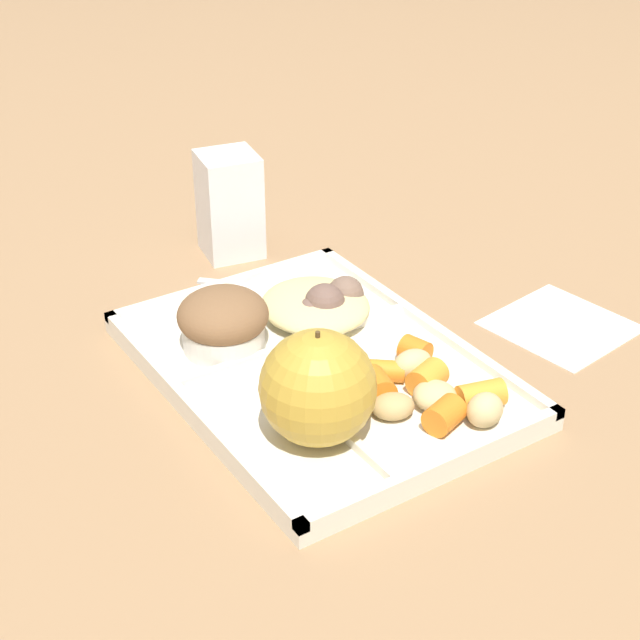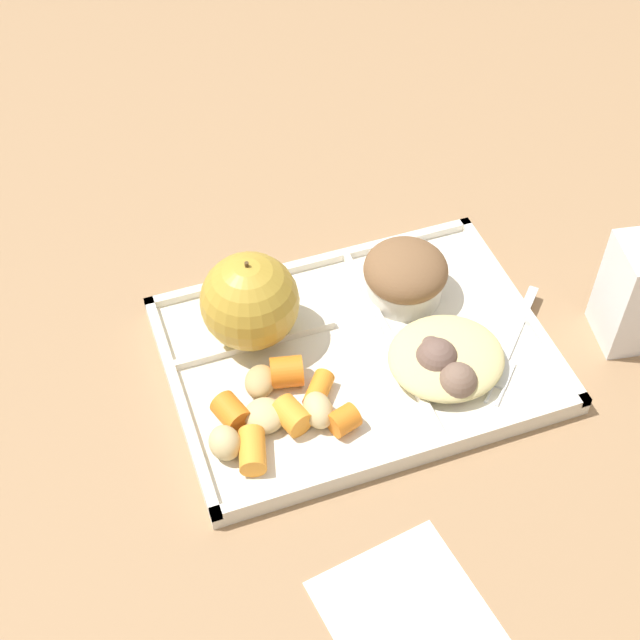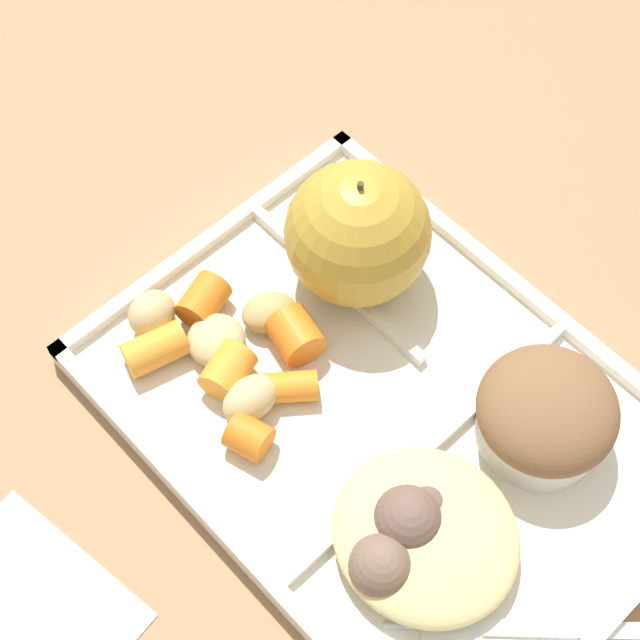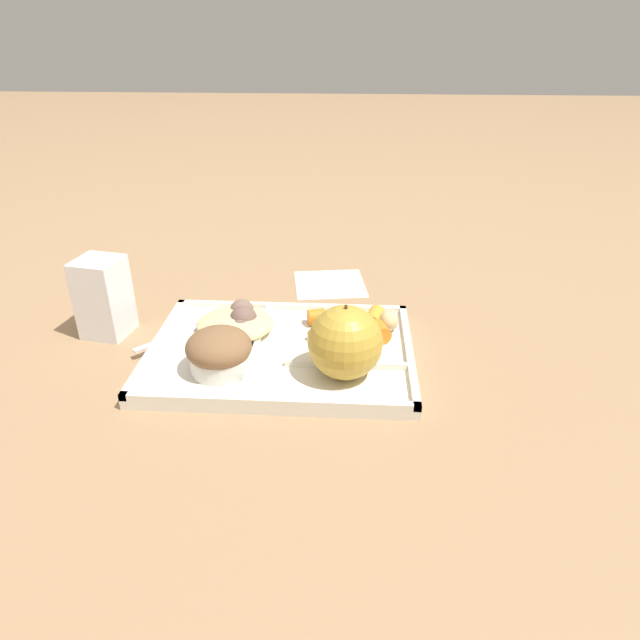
% 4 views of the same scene
% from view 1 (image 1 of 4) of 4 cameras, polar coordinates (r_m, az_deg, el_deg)
% --- Properties ---
extents(ground, '(6.00, 6.00, 0.00)m').
position_cam_1_polar(ground, '(0.84, -0.18, -3.35)').
color(ground, '#997551').
extents(lunch_tray, '(0.34, 0.25, 0.02)m').
position_cam_1_polar(lunch_tray, '(0.84, -0.19, -2.96)').
color(lunch_tray, silver).
rests_on(lunch_tray, ground).
extents(green_apple, '(0.09, 0.09, 0.09)m').
position_cam_1_polar(green_apple, '(0.73, -0.13, -3.97)').
color(green_apple, '#B79333').
rests_on(green_apple, lunch_tray).
extents(bran_muffin, '(0.08, 0.08, 0.05)m').
position_cam_1_polar(bran_muffin, '(0.85, -5.65, -0.09)').
color(bran_muffin, silver).
rests_on(bran_muffin, lunch_tray).
extents(carrot_slice_tilted, '(0.03, 0.03, 0.02)m').
position_cam_1_polar(carrot_slice_tilted, '(0.84, 5.56, -1.78)').
color(carrot_slice_tilted, orange).
rests_on(carrot_slice_tilted, lunch_tray).
extents(carrot_slice_small, '(0.03, 0.03, 0.03)m').
position_cam_1_polar(carrot_slice_small, '(0.78, 3.23, -3.94)').
color(carrot_slice_small, orange).
rests_on(carrot_slice_small, lunch_tray).
extents(carrot_slice_center, '(0.04, 0.04, 0.02)m').
position_cam_1_polar(carrot_slice_center, '(0.81, 3.77, -2.97)').
color(carrot_slice_center, orange).
rests_on(carrot_slice_center, lunch_tray).
extents(carrot_slice_diagonal, '(0.03, 0.04, 0.02)m').
position_cam_1_polar(carrot_slice_diagonal, '(0.80, 6.26, -3.38)').
color(carrot_slice_diagonal, orange).
rests_on(carrot_slice_diagonal, lunch_tray).
extents(carrot_slice_back, '(0.03, 0.04, 0.02)m').
position_cam_1_polar(carrot_slice_back, '(0.76, 7.24, -5.52)').
color(carrot_slice_back, orange).
rests_on(carrot_slice_back, lunch_tray).
extents(carrot_slice_edge, '(0.03, 0.04, 0.02)m').
position_cam_1_polar(carrot_slice_edge, '(0.79, 9.34, -4.35)').
color(carrot_slice_edge, orange).
rests_on(carrot_slice_edge, lunch_tray).
extents(potato_chunk_wedge, '(0.05, 0.05, 0.02)m').
position_cam_1_polar(potato_chunk_wedge, '(0.78, 6.70, -4.41)').
color(potato_chunk_wedge, tan).
rests_on(potato_chunk_wedge, lunch_tray).
extents(potato_chunk_small, '(0.03, 0.03, 0.03)m').
position_cam_1_polar(potato_chunk_small, '(0.77, 9.57, -5.18)').
color(potato_chunk_small, tan).
rests_on(potato_chunk_small, lunch_tray).
extents(potato_chunk_golden, '(0.04, 0.04, 0.02)m').
position_cam_1_polar(potato_chunk_golden, '(0.77, 4.26, -5.03)').
color(potato_chunk_golden, tan).
rests_on(potato_chunk_golden, lunch_tray).
extents(potato_chunk_browned, '(0.03, 0.04, 0.03)m').
position_cam_1_polar(potato_chunk_browned, '(0.82, 5.40, -2.57)').
color(potato_chunk_browned, tan).
rests_on(potato_chunk_browned, lunch_tray).
extents(egg_noodle_pile, '(0.10, 0.10, 0.03)m').
position_cam_1_polar(egg_noodle_pile, '(0.90, -0.28, 0.86)').
color(egg_noodle_pile, '#D6C684').
rests_on(egg_noodle_pile, lunch_tray).
extents(meatball_side, '(0.04, 0.04, 0.04)m').
position_cam_1_polar(meatball_side, '(0.89, 0.28, 0.93)').
color(meatball_side, brown).
rests_on(meatball_side, lunch_tray).
extents(meatball_front, '(0.03, 0.03, 0.03)m').
position_cam_1_polar(meatball_front, '(0.91, 1.48, 1.50)').
color(meatball_front, '#755B4C').
rests_on(meatball_front, lunch_tray).
extents(meatball_back, '(0.03, 0.03, 0.03)m').
position_cam_1_polar(meatball_back, '(0.88, -0.51, 0.45)').
color(meatball_back, brown).
rests_on(meatball_back, lunch_tray).
extents(plastic_fork, '(0.12, 0.12, 0.00)m').
position_cam_1_polar(plastic_fork, '(0.95, -2.08, 1.81)').
color(plastic_fork, silver).
rests_on(plastic_fork, lunch_tray).
extents(milk_carton, '(0.07, 0.07, 0.11)m').
position_cam_1_polar(milk_carton, '(1.03, -5.28, 6.70)').
color(milk_carton, white).
rests_on(milk_carton, ground).
extents(paper_napkin, '(0.13, 0.13, 0.00)m').
position_cam_1_polar(paper_napkin, '(0.94, 13.83, -0.30)').
color(paper_napkin, white).
rests_on(paper_napkin, ground).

